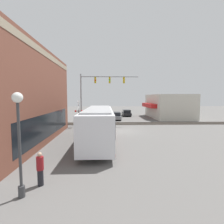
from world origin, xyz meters
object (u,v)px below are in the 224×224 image
city_bus (99,123)px  pedestrian_by_lamp (40,169)px  streetlamp (19,135)px  crossing_signal (79,111)px  parked_car_grey (116,116)px  pedestrian_at_crossing (91,121)px  parked_car_black (126,113)px

city_bus → pedestrian_by_lamp: (-8.12, 2.50, -0.97)m
streetlamp → city_bus: bearing=-17.9°
streetlamp → pedestrian_by_lamp: streetlamp is taller
crossing_signal → parked_car_grey: bearing=-36.5°
crossing_signal → pedestrian_by_lamp: 16.91m
streetlamp → pedestrian_at_crossing: 17.51m
streetlamp → parked_car_grey: size_ratio=1.06×
parked_car_black → pedestrian_by_lamp: pedestrian_by_lamp is taller
parked_car_grey → pedestrian_at_crossing: size_ratio=2.36×
city_bus → pedestrian_at_crossing: city_bus is taller
city_bus → parked_car_black: city_bus is taller
city_bus → streetlamp: bearing=162.1°
parked_car_grey → pedestrian_by_lamp: pedestrian_by_lamp is taller
crossing_signal → streetlamp: size_ratio=0.84×
city_bus → pedestrian_at_crossing: size_ratio=6.51×
parked_car_grey → pedestrian_by_lamp: bearing=168.3°
streetlamp → pedestrian_at_crossing: (17.34, -1.59, -1.77)m
parked_car_black → parked_car_grey: bearing=156.7°
pedestrian_at_crossing → parked_car_grey: bearing=-25.4°
pedestrian_by_lamp → streetlamp: bearing=155.8°
streetlamp → parked_car_grey: bearing=-12.2°
parked_car_grey → pedestrian_by_lamp: (-24.68, 5.10, 0.16)m
city_bus → crossing_signal: 9.30m
pedestrian_at_crossing → city_bus: bearing=-170.6°
parked_car_grey → pedestrian_at_crossing: (-8.32, 3.96, 0.25)m
city_bus → pedestrian_at_crossing: 8.39m
streetlamp → pedestrian_by_lamp: bearing=-24.2°
crossing_signal → parked_car_grey: (7.84, -5.80, -1.61)m
parked_car_black → pedestrian_at_crossing: 16.30m
parked_car_black → pedestrian_at_crossing: size_ratio=2.52×
pedestrian_by_lamp → pedestrian_at_crossing: bearing=-4.0°
city_bus → streetlamp: (-9.11, 2.94, 0.89)m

